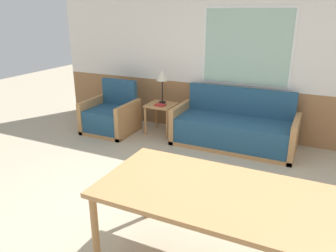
{
  "coord_description": "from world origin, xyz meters",
  "views": [
    {
      "loc": [
        1.15,
        -2.74,
        2.08
      ],
      "look_at": [
        -0.65,
        1.05,
        0.58
      ],
      "focal_mm": 35.0,
      "sensor_mm": 36.0,
      "label": 1
    }
  ],
  "objects_px": {
    "couch": "(234,130)",
    "dining_table": "(223,200)",
    "table_lamp": "(162,76)",
    "armchair": "(111,117)",
    "side_table": "(161,110)"
  },
  "relations": [
    {
      "from": "dining_table",
      "to": "couch",
      "type": "bearing_deg",
      "value": 102.4
    },
    {
      "from": "couch",
      "to": "side_table",
      "type": "xyz_separation_m",
      "value": [
        -1.3,
        0.04,
        0.16
      ]
    },
    {
      "from": "side_table",
      "to": "table_lamp",
      "type": "distance_m",
      "value": 0.58
    },
    {
      "from": "dining_table",
      "to": "side_table",
      "type": "bearing_deg",
      "value": 124.66
    },
    {
      "from": "table_lamp",
      "to": "dining_table",
      "type": "height_order",
      "value": "table_lamp"
    },
    {
      "from": "armchair",
      "to": "side_table",
      "type": "xyz_separation_m",
      "value": [
        0.84,
        0.33,
        0.16
      ]
    },
    {
      "from": "couch",
      "to": "dining_table",
      "type": "height_order",
      "value": "couch"
    },
    {
      "from": "side_table",
      "to": "dining_table",
      "type": "bearing_deg",
      "value": -55.34
    },
    {
      "from": "side_table",
      "to": "dining_table",
      "type": "height_order",
      "value": "dining_table"
    },
    {
      "from": "table_lamp",
      "to": "couch",
      "type": "bearing_deg",
      "value": -5.39
    },
    {
      "from": "armchair",
      "to": "table_lamp",
      "type": "bearing_deg",
      "value": 9.85
    },
    {
      "from": "dining_table",
      "to": "armchair",
      "type": "bearing_deg",
      "value": 138.61
    },
    {
      "from": "couch",
      "to": "dining_table",
      "type": "xyz_separation_m",
      "value": [
        0.59,
        -2.71,
        0.42
      ]
    },
    {
      "from": "table_lamp",
      "to": "armchair",
      "type": "bearing_deg",
      "value": -153.2
    },
    {
      "from": "side_table",
      "to": "dining_table",
      "type": "distance_m",
      "value": 3.35
    }
  ]
}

